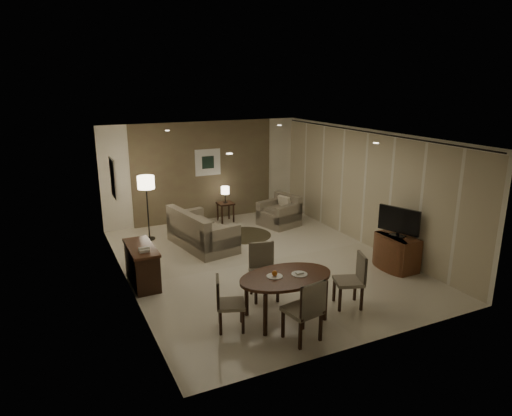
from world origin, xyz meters
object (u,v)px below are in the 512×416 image
dining_table (286,297)px  chair_left (231,304)px  side_table (226,212)px  chair_near (302,309)px  sofa (202,229)px  console_desk (142,265)px  chair_far (264,273)px  chair_right (348,281)px  floor_lamp (148,208)px  armchair (279,211)px  tv_cabinet (397,252)px

dining_table → chair_left: 0.94m
side_table → chair_near: bearing=-101.1°
dining_table → sofa: bearing=92.1°
console_desk → side_table: 4.19m
chair_far → console_desk: bearing=152.7°
console_desk → side_table: console_desk is taller
chair_far → chair_right: chair_far is taller
floor_lamp → armchair: bearing=-6.5°
console_desk → dining_table: (1.83, -2.30, -0.01)m
armchair → chair_far: bearing=-47.2°
floor_lamp → dining_table: bearing=-76.5°
tv_cabinet → dining_table: dining_table is taller
armchair → chair_right: bearing=-28.9°
tv_cabinet → chair_left: (-3.99, -0.74, 0.08)m
console_desk → armchair: bearing=27.1°
side_table → floor_lamp: (-2.23, -0.55, 0.52)m
armchair → console_desk: bearing=-78.4°
chair_near → armchair: bearing=-124.7°
side_table → floor_lamp: size_ratio=0.34×
tv_cabinet → floor_lamp: floor_lamp is taller
console_desk → chair_right: bearing=-38.9°
chair_right → chair_far: bearing=-106.9°
chair_far → armchair: 4.25m
console_desk → tv_cabinet: bearing=-17.1°
tv_cabinet → sofa: sofa is taller
sofa → armchair: sofa is taller
tv_cabinet → chair_left: bearing=-169.4°
dining_table → chair_far: bearing=90.2°
chair_left → armchair: bearing=-16.9°
sofa → side_table: (1.21, 1.58, -0.17)m
chair_near → side_table: size_ratio=1.86×
chair_far → side_table: bearing=89.4°
dining_table → chair_near: bearing=-98.1°
chair_left → chair_near: bearing=-111.9°
sofa → console_desk: bearing=120.0°
chair_far → floor_lamp: size_ratio=0.62×
sofa → chair_left: bearing=157.5°
side_table → chair_right: bearing=-89.1°
floor_lamp → console_desk: bearing=-105.4°
armchair → dining_table: bearing=-42.5°
console_desk → tv_cabinet: console_desk is taller
side_table → dining_table: bearing=-101.5°
chair_near → chair_far: chair_near is taller
chair_far → chair_right: bearing=-24.2°
chair_right → side_table: chair_right is taller
tv_cabinet → chair_right: 2.11m
chair_near → chair_far: bearing=-103.6°
chair_far → chair_right: (1.17, -0.88, -0.02)m
side_table → chair_far: bearing=-103.4°
dining_table → armchair: bearing=63.0°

